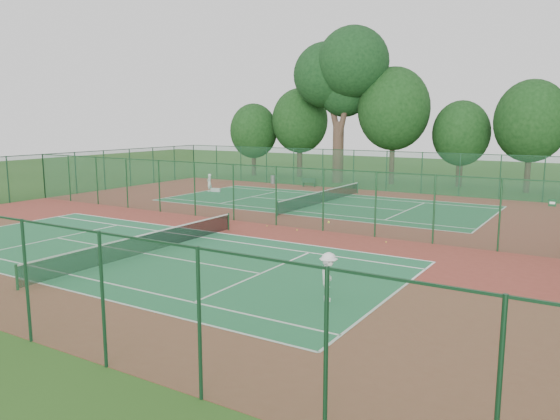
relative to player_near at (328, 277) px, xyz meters
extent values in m
plane|color=#284F18|center=(-10.20, 10.54, -0.86)|extent=(120.00, 120.00, 0.00)
cube|color=brown|center=(-10.20, 10.54, -0.86)|extent=(40.00, 36.00, 0.01)
cube|color=#216A40|center=(-10.20, 1.54, -0.85)|extent=(23.77, 10.97, 0.01)
cube|color=#1F6438|center=(-10.20, 19.54, -0.85)|extent=(23.77, 10.97, 0.01)
cube|color=#1B5231|center=(-10.20, 28.54, 0.89)|extent=(40.00, 0.02, 3.50)
cube|color=#14371F|center=(-10.20, 28.54, 2.60)|extent=(40.00, 0.05, 0.05)
cube|color=#1B5131|center=(-30.20, 10.54, 0.89)|extent=(0.02, 36.00, 3.50)
cube|color=#153A24|center=(-30.20, 10.54, 2.60)|extent=(0.05, 36.00, 0.05)
cube|color=#194B2E|center=(-10.20, 10.54, 0.89)|extent=(40.00, 0.02, 3.50)
cube|color=#163D1F|center=(-10.20, 10.54, 2.60)|extent=(40.00, 0.05, 0.05)
cylinder|color=#153A1D|center=(-10.20, -4.86, -0.38)|extent=(0.10, 0.10, 0.97)
cylinder|color=#153A1D|center=(-10.20, 7.94, -0.38)|extent=(0.10, 0.10, 0.97)
cube|color=black|center=(-10.20, 1.54, -0.38)|extent=(0.02, 12.80, 0.85)
cube|color=silver|center=(-10.20, 1.54, 0.06)|extent=(0.04, 12.80, 0.06)
cylinder|color=#163E26|center=(-10.20, 13.14, -0.38)|extent=(0.10, 0.10, 0.97)
cylinder|color=#163E26|center=(-10.20, 25.94, -0.38)|extent=(0.10, 0.10, 0.97)
cube|color=black|center=(-10.20, 19.54, -0.38)|extent=(0.02, 12.80, 0.85)
cube|color=white|center=(-10.20, 19.54, 0.06)|extent=(0.04, 12.80, 0.06)
imported|color=white|center=(0.00, 0.00, 0.00)|extent=(0.99, 1.24, 1.69)
imported|color=white|center=(-21.58, 20.42, -0.08)|extent=(0.46, 0.61, 1.52)
cylinder|color=slate|center=(-19.97, 28.14, -0.45)|extent=(0.53, 0.53, 0.81)
cube|color=#12331A|center=(-16.42, 27.81, -0.65)|extent=(0.15, 0.36, 0.40)
cube|color=#12331A|center=(-15.39, 28.07, -0.65)|extent=(0.15, 0.36, 0.40)
cube|color=#12331A|center=(-15.90, 27.94, -0.44)|extent=(1.38, 0.68, 0.04)
cube|color=#12331A|center=(-15.86, 27.77, -0.23)|extent=(1.30, 0.36, 0.40)
cube|color=silver|center=(-21.00, 20.54, -0.70)|extent=(0.88, 0.53, 0.31)
sphere|color=yellow|center=(-6.84, 9.84, -0.82)|extent=(0.07, 0.07, 0.07)
sphere|color=yellow|center=(-1.51, 9.59, -0.82)|extent=(0.06, 0.06, 0.06)
sphere|color=#B5C82E|center=(-8.93, 9.97, -0.82)|extent=(0.07, 0.07, 0.07)
cylinder|color=#3D2C21|center=(-15.24, 32.67, 2.12)|extent=(1.10, 1.10, 5.97)
cylinder|color=#3D2C21|center=(-16.14, 32.97, 6.60)|extent=(2.02, 0.60, 5.94)
cylinder|color=#3D2C21|center=(-14.35, 32.47, 6.90)|extent=(1.89, 0.56, 6.45)
sphere|color=black|center=(-16.83, 32.97, 9.59)|extent=(6.37, 6.37, 6.37)
sphere|color=black|center=(-13.75, 32.47, 10.59)|extent=(6.77, 6.77, 6.77)
sphere|color=black|center=(-15.04, 33.46, 8.10)|extent=(5.18, 5.18, 5.18)
camera|label=1|loc=(7.97, -16.18, 5.30)|focal=35.00mm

